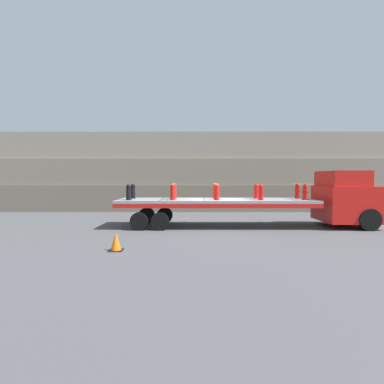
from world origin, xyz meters
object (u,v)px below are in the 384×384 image
fire_hydrant_red_near_3 (261,192)px  fire_hydrant_red_near_1 (173,192)px  fire_hydrant_red_far_1 (174,191)px  fire_hydrant_black_far_0 (133,191)px  fire_hydrant_red_far_2 (215,191)px  traffic_cone (116,242)px  flatbed_trailer (203,204)px  fire_hydrant_red_far_4 (297,191)px  fire_hydrant_red_far_3 (256,191)px  truck_cab (348,199)px  fire_hydrant_red_near_2 (217,192)px  fire_hydrant_red_near_4 (305,192)px  fire_hydrant_black_near_0 (129,192)px

fire_hydrant_red_near_3 → fire_hydrant_red_near_1: bearing=180.0°
fire_hydrant_red_far_1 → fire_hydrant_black_far_0: bearing=180.0°
fire_hydrant_red_far_2 → fire_hydrant_red_near_3: 2.37m
fire_hydrant_red_far_1 → traffic_cone: size_ratio=1.22×
flatbed_trailer → fire_hydrant_red_far_4: fire_hydrant_red_far_4 is taller
fire_hydrant_red_far_3 → flatbed_trailer: bearing=-169.0°
fire_hydrant_red_near_3 → fire_hydrant_red_far_3: same height
flatbed_trailer → fire_hydrant_red_far_3: bearing=11.0°
truck_cab → fire_hydrant_red_near_3: (-4.44, -0.53, 0.33)m
fire_hydrant_red_far_2 → fire_hydrant_red_near_3: size_ratio=1.00×
fire_hydrant_red_near_3 → traffic_cone: (-5.81, -4.46, -1.43)m
truck_cab → fire_hydrant_red_near_2: bearing=-175.3°
truck_cab → fire_hydrant_red_near_4: size_ratio=3.64×
fire_hydrant_black_far_0 → fire_hydrant_red_near_3: 6.43m
flatbed_trailer → fire_hydrant_black_far_0: 3.68m
fire_hydrant_red_near_1 → traffic_cone: size_ratio=1.22×
fire_hydrant_red_far_1 → fire_hydrant_red_far_2: same height
fire_hydrant_red_near_1 → fire_hydrant_red_near_3: size_ratio=1.00×
fire_hydrant_black_far_0 → fire_hydrant_red_near_1: bearing=-26.8°
fire_hydrant_black_far_0 → fire_hydrant_red_near_2: same height
fire_hydrant_black_far_0 → fire_hydrant_red_far_2: bearing=0.0°
fire_hydrant_red_far_1 → fire_hydrant_red_far_4: size_ratio=1.00×
flatbed_trailer → fire_hydrant_black_near_0: fire_hydrant_black_near_0 is taller
flatbed_trailer → fire_hydrant_red_near_2: size_ratio=12.75×
fire_hydrant_black_near_0 → fire_hydrant_red_far_1: (2.11, 1.07, 0.00)m
flatbed_trailer → fire_hydrant_red_far_2: fire_hydrant_red_far_2 is taller
fire_hydrant_red_near_4 → traffic_cone: (-7.92, -4.46, -1.43)m
fire_hydrant_black_far_0 → fire_hydrant_red_far_4: size_ratio=1.00×
flatbed_trailer → fire_hydrant_red_near_2: 1.04m
fire_hydrant_red_near_2 → fire_hydrant_red_far_4: size_ratio=1.00×
truck_cab → fire_hydrant_red_far_1: size_ratio=3.64×
flatbed_trailer → fire_hydrant_red_far_2: size_ratio=12.75×
fire_hydrant_black_near_0 → fire_hydrant_red_far_1: bearing=26.8°
fire_hydrant_black_near_0 → fire_hydrant_red_near_3: bearing=0.0°
fire_hydrant_red_near_3 → fire_hydrant_red_near_4: size_ratio=1.00×
flatbed_trailer → fire_hydrant_red_far_2: 1.04m
fire_hydrant_red_near_1 → fire_hydrant_red_far_3: 4.36m
truck_cab → traffic_cone: truck_cab is taller
flatbed_trailer → fire_hydrant_red_near_3: (2.75, -0.53, 0.62)m
fire_hydrant_black_far_0 → traffic_cone: (0.54, -5.52, -1.43)m
fire_hydrant_black_far_0 → fire_hydrant_red_far_3: size_ratio=1.00×
truck_cab → fire_hydrant_black_near_0: (-10.78, -0.53, 0.33)m
truck_cab → fire_hydrant_red_near_3: truck_cab is taller
fire_hydrant_black_far_0 → fire_hydrant_black_near_0: bearing=-90.0°
fire_hydrant_red_near_3 → fire_hydrant_black_near_0: bearing=180.0°
fire_hydrant_red_far_2 → fire_hydrant_red_far_4: 4.23m
fire_hydrant_red_far_4 → fire_hydrant_black_near_0: bearing=-172.8°
fire_hydrant_red_near_2 → fire_hydrant_red_far_4: 4.36m
fire_hydrant_red_near_3 → fire_hydrant_red_far_3: 1.07m
fire_hydrant_black_far_0 → fire_hydrant_red_far_4: same height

